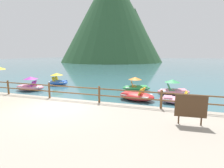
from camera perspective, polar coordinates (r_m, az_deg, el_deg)
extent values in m
plane|color=#3D6B75|center=(47.91, 12.18, 5.65)|extent=(200.00, 200.00, 0.00)
cube|color=#A39989|center=(8.20, -26.24, -12.39)|extent=(28.00, 8.00, 0.40)
cylinder|color=brown|center=(14.14, -30.43, -0.92)|extent=(0.12, 0.12, 0.95)
cylinder|color=brown|center=(11.80, -19.54, -1.99)|extent=(0.12, 0.12, 0.95)
cylinder|color=brown|center=(10.08, -4.13, -3.37)|extent=(0.12, 0.12, 0.95)
cylinder|color=brown|center=(9.33, 15.56, -4.77)|extent=(0.12, 0.12, 0.95)
cylinder|color=brown|center=(10.77, -12.51, -0.92)|extent=(23.80, 0.07, 0.07)
cylinder|color=brown|center=(10.85, -12.44, -2.89)|extent=(23.80, 0.07, 0.07)
cube|color=silver|center=(7.54, 24.02, -6.51)|extent=(1.10, 0.12, 0.80)
cube|color=#4C331E|center=(7.52, 24.04, -6.54)|extent=(1.18, 0.12, 0.88)
cylinder|color=#4C331E|center=(7.65, 20.63, -10.57)|extent=(0.06, 0.06, 0.35)
cylinder|color=#4C331E|center=(7.79, 26.77, -10.64)|extent=(0.06, 0.06, 0.35)
ellipsoid|color=blue|center=(19.01, -16.98, 0.48)|extent=(2.18, 1.39, 0.51)
cube|color=silver|center=(19.00, -16.99, 0.74)|extent=(1.70, 1.14, 0.06)
cube|color=yellow|center=(18.87, -17.83, 0.85)|extent=(0.42, 0.42, 0.08)
cube|color=yellow|center=(18.94, -18.32, 1.53)|extent=(0.22, 0.41, 0.43)
cube|color=yellow|center=(19.29, -16.98, 1.08)|extent=(0.42, 0.42, 0.08)
cube|color=yellow|center=(19.36, -17.46, 1.74)|extent=(0.22, 0.41, 0.43)
cube|color=blue|center=(18.68, -15.50, 0.85)|extent=(0.51, 0.93, 0.12)
cone|color=yellow|center=(18.96, -17.37, 3.05)|extent=(1.28, 1.28, 0.22)
ellipsoid|color=pink|center=(12.15, 20.73, -4.89)|extent=(2.48, 1.19, 0.45)
cube|color=silver|center=(12.13, 20.75, -4.53)|extent=(1.93, 0.97, 0.06)
cube|color=yellow|center=(12.35, 21.57, -4.00)|extent=(0.41, 0.41, 0.08)
cube|color=yellow|center=(12.32, 22.47, -3.04)|extent=(0.22, 0.40, 0.43)
cube|color=yellow|center=(11.91, 21.71, -4.50)|extent=(0.41, 0.41, 0.08)
cube|color=yellow|center=(11.87, 22.64, -3.51)|extent=(0.22, 0.40, 0.43)
cube|color=pink|center=(12.09, 17.57, -4.10)|extent=(0.56, 0.81, 0.12)
ellipsoid|color=pink|center=(17.01, -24.87, -1.05)|extent=(2.64, 1.96, 0.50)
cube|color=silver|center=(17.00, -24.89, -0.77)|extent=(2.08, 1.58, 0.06)
cube|color=purple|center=(17.14, -24.03, -0.39)|extent=(0.51, 0.51, 0.08)
cube|color=purple|center=(17.04, -23.52, 0.34)|extent=(0.33, 0.45, 0.43)
cube|color=purple|center=(16.69, -24.71, -0.69)|extent=(0.51, 0.51, 0.08)
cube|color=purple|center=(16.58, -24.20, 0.06)|extent=(0.33, 0.45, 0.43)
cube|color=pink|center=(17.27, -26.86, -0.56)|extent=(0.78, 1.00, 0.12)
cone|color=purple|center=(16.84, -24.71, 1.81)|extent=(1.52, 1.52, 0.22)
ellipsoid|color=green|center=(15.55, 7.80, -1.27)|extent=(2.60, 1.73, 0.44)
cube|color=silver|center=(15.54, 7.81, -0.99)|extent=(2.04, 1.39, 0.06)
cube|color=orange|center=(15.28, 7.19, -0.89)|extent=(0.48, 0.48, 0.08)
cube|color=orange|center=(15.24, 6.53, -0.07)|extent=(0.30, 0.44, 0.43)
cube|color=orange|center=(15.75, 7.12, -0.57)|extent=(0.48, 0.48, 0.08)
cube|color=orange|center=(15.71, 6.48, 0.22)|extent=(0.30, 0.44, 0.43)
cube|color=green|center=(15.58, 10.22, -0.81)|extent=(0.71, 0.93, 0.12)
cone|color=orange|center=(15.41, 7.43, 1.83)|extent=(1.37, 1.37, 0.22)
ellipsoid|color=pink|center=(14.74, 19.16, -2.32)|extent=(2.63, 1.65, 0.44)
cube|color=silver|center=(14.72, 19.18, -2.03)|extent=(2.06, 1.34, 0.06)
cube|color=#339956|center=(14.44, 18.65, -1.94)|extent=(0.46, 0.46, 0.08)
cube|color=#339956|center=(14.37, 17.99, -1.06)|extent=(0.27, 0.43, 0.43)
cube|color=#339956|center=(14.92, 18.33, -1.56)|extent=(0.46, 0.46, 0.08)
cube|color=#339956|center=(14.85, 17.69, -0.71)|extent=(0.27, 0.43, 0.43)
cube|color=pink|center=(14.85, 21.76, -1.85)|extent=(0.68, 0.95, 0.12)
cone|color=#339956|center=(14.57, 18.87, 0.95)|extent=(1.37, 1.37, 0.22)
ellipsoid|color=red|center=(12.30, 7.93, -3.88)|extent=(2.68, 1.83, 0.57)
cube|color=silver|center=(12.28, 7.94, -3.42)|extent=(2.10, 1.48, 0.06)
cube|color=yellow|center=(12.45, 9.21, -2.94)|extent=(0.47, 0.47, 0.08)
cube|color=yellow|center=(12.34, 10.02, -2.03)|extent=(0.28, 0.43, 0.43)
cube|color=yellow|center=(11.94, 8.27, -3.45)|extent=(0.47, 0.47, 0.08)
cube|color=yellow|center=(11.83, 9.11, -2.51)|extent=(0.28, 0.43, 0.43)
cube|color=red|center=(12.52, 5.07, -2.83)|extent=(0.72, 1.06, 0.12)
cone|color=#2D5633|center=(75.14, -0.14, 21.16)|extent=(40.39, 40.39, 36.33)
cone|color=#2D5633|center=(77.66, 7.22, 15.28)|extent=(22.21, 22.21, 21.80)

